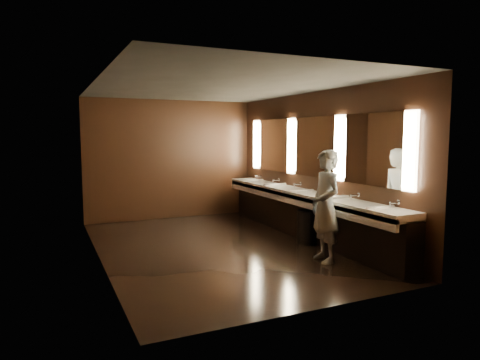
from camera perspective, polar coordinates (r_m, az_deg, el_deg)
name	(u,v)px	position (r m, az deg, el deg)	size (l,w,h in m)	color
floor	(219,247)	(7.67, -2.88, -8.93)	(6.00, 6.00, 0.00)	black
ceiling	(218,87)	(7.46, -3.00, 12.34)	(4.00, 6.00, 0.02)	#2D2D2B
wall_back	(171,160)	(10.27, -9.18, 2.71)	(4.00, 0.02, 2.80)	black
wall_front	(319,187)	(4.80, 10.52, -0.99)	(4.00, 0.02, 2.80)	black
wall_left	(98,173)	(6.95, -18.44, 0.94)	(0.02, 6.00, 2.80)	black
wall_right	(314,165)	(8.38, 9.86, 1.98)	(0.02, 6.00, 2.80)	black
sink_counter	(304,212)	(8.38, 8.58, -4.23)	(0.55, 5.40, 1.01)	black
mirror_band	(314,147)	(8.36, 9.79, 4.37)	(0.06, 5.03, 1.15)	#FEE8B9
person	(325,206)	(6.79, 11.33, -3.42)	(0.64, 0.42, 1.75)	#9AC1E6
trash_bin	(308,227)	(7.93, 9.01, -6.19)	(0.40, 0.40, 0.62)	black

